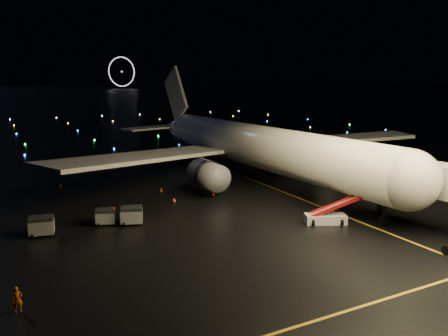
{
  "coord_description": "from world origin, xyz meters",
  "views": [
    {
      "loc": [
        -19.85,
        -28.8,
        14.26
      ],
      "look_at": [
        1.06,
        12.0,
        5.0
      ],
      "focal_mm": 35.0,
      "sensor_mm": 36.0,
      "label": 1
    }
  ],
  "objects_px": {
    "baggage_cart_2": "(42,226)",
    "crew_a": "(17,300)",
    "crew_c": "(114,216)",
    "baggage_cart_0": "(132,216)",
    "airliner": "(244,121)",
    "baggage_cart_1": "(106,217)",
    "belt_loader": "(326,209)"
  },
  "relations": [
    {
      "from": "baggage_cart_2",
      "to": "crew_a",
      "type": "bearing_deg",
      "value": -89.8
    },
    {
      "from": "crew_c",
      "to": "baggage_cart_0",
      "type": "xyz_separation_m",
      "value": [
        1.61,
        -0.8,
        0.01
      ]
    },
    {
      "from": "baggage_cart_2",
      "to": "airliner",
      "type": "bearing_deg",
      "value": 35.15
    },
    {
      "from": "crew_c",
      "to": "baggage_cart_1",
      "type": "bearing_deg",
      "value": -124.41
    },
    {
      "from": "baggage_cart_0",
      "to": "baggage_cart_2",
      "type": "distance_m",
      "value": 8.37
    },
    {
      "from": "crew_a",
      "to": "airliner",
      "type": "bearing_deg",
      "value": 33.52
    },
    {
      "from": "airliner",
      "to": "baggage_cart_0",
      "type": "relative_size",
      "value": 27.72
    },
    {
      "from": "baggage_cart_0",
      "to": "baggage_cart_1",
      "type": "bearing_deg",
      "value": 172.96
    },
    {
      "from": "crew_a",
      "to": "belt_loader",
      "type": "bearing_deg",
      "value": 2.38
    },
    {
      "from": "belt_loader",
      "to": "baggage_cart_0",
      "type": "xyz_separation_m",
      "value": [
        -17.56,
        8.65,
        -0.54
      ]
    },
    {
      "from": "belt_loader",
      "to": "crew_c",
      "type": "xyz_separation_m",
      "value": [
        -19.18,
        9.44,
        -0.55
      ]
    },
    {
      "from": "airliner",
      "to": "crew_a",
      "type": "bearing_deg",
      "value": -142.61
    },
    {
      "from": "crew_a",
      "to": "crew_c",
      "type": "bearing_deg",
      "value": 49.57
    },
    {
      "from": "crew_a",
      "to": "baggage_cart_1",
      "type": "bearing_deg",
      "value": 52.22
    },
    {
      "from": "belt_loader",
      "to": "baggage_cart_0",
      "type": "distance_m",
      "value": 19.58
    },
    {
      "from": "airliner",
      "to": "crew_c",
      "type": "xyz_separation_m",
      "value": [
        -22.37,
        -13.07,
        -7.5
      ]
    },
    {
      "from": "baggage_cart_1",
      "to": "baggage_cart_2",
      "type": "relative_size",
      "value": 0.87
    },
    {
      "from": "crew_c",
      "to": "belt_loader",
      "type": "bearing_deg",
      "value": 50.96
    },
    {
      "from": "belt_loader",
      "to": "baggage_cart_2",
      "type": "relative_size",
      "value": 2.78
    },
    {
      "from": "crew_a",
      "to": "baggage_cart_2",
      "type": "bearing_deg",
      "value": 72.29
    },
    {
      "from": "baggage_cart_0",
      "to": "crew_c",
      "type": "bearing_deg",
      "value": 171.51
    },
    {
      "from": "airliner",
      "to": "baggage_cart_0",
      "type": "bearing_deg",
      "value": -149.66
    },
    {
      "from": "crew_c",
      "to": "baggage_cart_0",
      "type": "bearing_deg",
      "value": 50.87
    },
    {
      "from": "crew_a",
      "to": "baggage_cart_2",
      "type": "relative_size",
      "value": 0.78
    },
    {
      "from": "crew_c",
      "to": "baggage_cart_1",
      "type": "xyz_separation_m",
      "value": [
        -0.74,
        0.29,
        -0.1
      ]
    },
    {
      "from": "baggage_cart_0",
      "to": "baggage_cart_2",
      "type": "relative_size",
      "value": 0.99
    },
    {
      "from": "baggage_cart_0",
      "to": "baggage_cart_2",
      "type": "bearing_deg",
      "value": -166.22
    },
    {
      "from": "belt_loader",
      "to": "airliner",
      "type": "bearing_deg",
      "value": 106.67
    },
    {
      "from": "crew_c",
      "to": "baggage_cart_1",
      "type": "height_order",
      "value": "crew_c"
    },
    {
      "from": "baggage_cart_1",
      "to": "baggage_cart_2",
      "type": "xyz_separation_m",
      "value": [
        -6.0,
        -0.5,
        0.12
      ]
    },
    {
      "from": "baggage_cart_1",
      "to": "baggage_cart_0",
      "type": "bearing_deg",
      "value": -7.7
    },
    {
      "from": "crew_a",
      "to": "baggage_cart_2",
      "type": "height_order",
      "value": "baggage_cart_2"
    }
  ]
}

